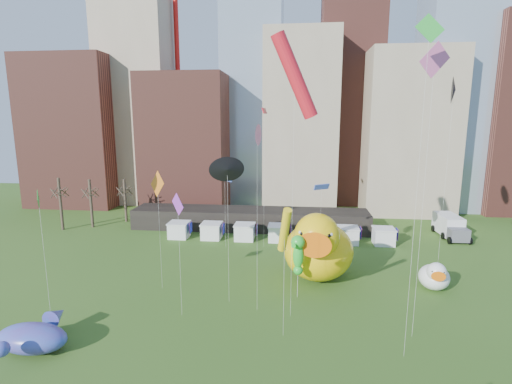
# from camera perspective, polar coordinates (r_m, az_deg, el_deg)

# --- Properties ---
(skyline) EXTENTS (101.00, 23.00, 68.00)m
(skyline) POSITION_cam_1_polar(r_m,az_deg,el_deg) (79.52, 5.38, 13.45)
(skyline) COLOR brown
(skyline) RESTS_ON ground
(pavilion) EXTENTS (38.00, 6.00, 3.20)m
(pavilion) POSITION_cam_1_polar(r_m,az_deg,el_deg) (62.89, -0.94, -4.01)
(pavilion) COLOR black
(pavilion) RESTS_ON ground
(vendor_tents) EXTENTS (33.24, 2.80, 2.40)m
(vendor_tents) POSITION_cam_1_polar(r_m,az_deg,el_deg) (56.85, 3.36, -6.16)
(vendor_tents) COLOR white
(vendor_tents) RESTS_ON ground
(bare_trees) EXTENTS (8.44, 6.44, 8.50)m
(bare_trees) POSITION_cam_1_polar(r_m,az_deg,el_deg) (69.23, -23.14, -1.47)
(bare_trees) COLOR #382B21
(bare_trees) RESTS_ON ground
(big_duck) EXTENTS (8.84, 11.04, 8.10)m
(big_duck) POSITION_cam_1_polar(r_m,az_deg,el_deg) (43.25, 9.19, -8.14)
(big_duck) COLOR yellow
(big_duck) RESTS_ON ground
(small_duck) EXTENTS (3.65, 4.49, 3.27)m
(small_duck) POSITION_cam_1_polar(r_m,az_deg,el_deg) (45.12, 24.93, -11.22)
(small_duck) COLOR white
(small_duck) RESTS_ON ground
(seahorse_green) EXTENTS (1.79, 2.00, 6.50)m
(seahorse_green) POSITION_cam_1_polar(r_m,az_deg,el_deg) (38.36, 6.28, -8.80)
(seahorse_green) COLOR silver
(seahorse_green) RESTS_ON ground
(seahorse_purple) EXTENTS (1.72, 1.91, 5.44)m
(seahorse_purple) POSITION_cam_1_polar(r_m,az_deg,el_deg) (43.08, 10.71, -8.10)
(seahorse_purple) COLOR silver
(seahorse_purple) RESTS_ON ground
(whale_inflatable) EXTENTS (5.74, 7.27, 2.49)m
(whale_inflatable) POSITION_cam_1_polar(r_m,az_deg,el_deg) (36.03, -30.06, -17.99)
(whale_inflatable) COLOR #583592
(whale_inflatable) RESTS_ON ground
(box_truck) EXTENTS (3.31, 7.64, 3.20)m
(box_truck) POSITION_cam_1_polar(r_m,az_deg,el_deg) (65.60, 26.76, -4.53)
(box_truck) COLOR silver
(box_truck) RESTS_ON ground
(kite_0) EXTENTS (4.24, 2.32, 24.50)m
(kite_0) POSITION_cam_1_polar(r_m,az_deg,el_deg) (32.67, 5.75, 16.70)
(kite_0) COLOR silver
(kite_0) RESTS_ON ground
(kite_1) EXTENTS (2.45, 1.02, 23.13)m
(kite_1) POSITION_cam_1_polar(r_m,az_deg,el_deg) (31.87, 24.88, 16.35)
(kite_1) COLOR silver
(kite_1) RESTS_ON ground
(kite_2) EXTENTS (1.15, 2.67, 21.89)m
(kite_2) POSITION_cam_1_polar(r_m,az_deg,el_deg) (45.50, 27.26, 13.25)
(kite_2) COLOR silver
(kite_2) RESTS_ON ground
(kite_3) EXTENTS (1.83, 0.23, 24.25)m
(kite_3) POSITION_cam_1_polar(r_m,az_deg,el_deg) (28.80, 24.14, 18.80)
(kite_3) COLOR silver
(kite_3) RESTS_ON ground
(kite_5) EXTENTS (2.29, 1.78, 10.13)m
(kite_5) POSITION_cam_1_polar(r_m,az_deg,el_deg) (52.18, -4.67, 1.97)
(kite_5) COLOR silver
(kite_5) RESTS_ON ground
(kite_6) EXTENTS (2.07, 1.82, 12.58)m
(kite_6) POSITION_cam_1_polar(r_m,az_deg,el_deg) (39.91, -14.41, 0.97)
(kite_6) COLOR silver
(kite_6) RESTS_ON ground
(kite_7) EXTENTS (1.45, 1.37, 11.35)m
(kite_7) POSITION_cam_1_polar(r_m,az_deg,el_deg) (33.98, -11.51, -2.17)
(kite_7) COLOR silver
(kite_7) RESTS_ON ground
(kite_8) EXTENTS (0.56, 2.41, 19.07)m
(kite_8) POSITION_cam_1_polar(r_m,az_deg,el_deg) (51.56, 1.24, 11.72)
(kite_8) COLOR silver
(kite_8) RESTS_ON ground
(kite_9) EXTENTS (0.41, 1.84, 17.20)m
(kite_9) POSITION_cam_1_polar(r_m,az_deg,el_deg) (33.37, 0.17, 8.40)
(kite_9) COLOR silver
(kite_9) RESTS_ON ground
(kite_10) EXTENTS (2.15, 1.31, 14.21)m
(kite_10) POSITION_cam_1_polar(r_m,az_deg,el_deg) (35.48, -4.28, 3.34)
(kite_10) COLOR silver
(kite_10) RESTS_ON ground
(kite_11) EXTENTS (0.87, 1.39, 12.12)m
(kite_11) POSITION_cam_1_polar(r_m,az_deg,el_deg) (35.27, -29.49, -1.59)
(kite_11) COLOR silver
(kite_11) RESTS_ON ground
(kite_12) EXTENTS (1.31, 2.41, 11.02)m
(kite_12) POSITION_cam_1_polar(r_m,az_deg,el_deg) (30.34, 4.26, -5.67)
(kite_12) COLOR silver
(kite_12) RESTS_ON ground
(kite_13) EXTENTS (2.00, 1.54, 9.92)m
(kite_13) POSITION_cam_1_polar(r_m,az_deg,el_deg) (47.05, 9.70, 0.68)
(kite_13) COLOR silver
(kite_13) RESTS_ON ground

